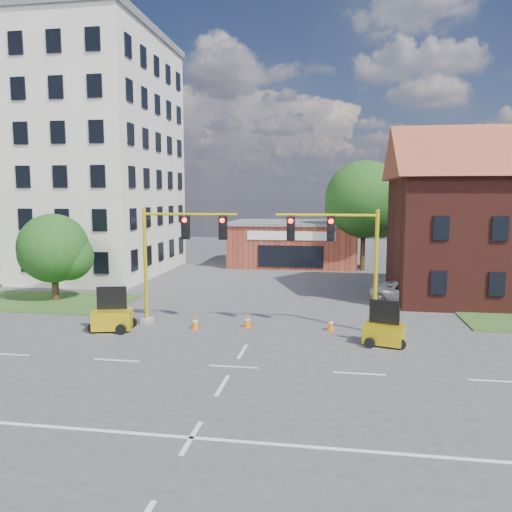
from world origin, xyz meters
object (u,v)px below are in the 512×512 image
(signal_mast_east, at_px, (343,255))
(trailer_west, at_px, (112,317))
(signal_mast_west, at_px, (175,252))
(trailer_east, at_px, (384,332))
(pickup_white, at_px, (410,293))

(signal_mast_east, bearing_deg, trailer_west, -171.94)
(signal_mast_west, xyz_separation_m, trailer_east, (10.63, -2.01, -3.30))
(trailer_east, bearing_deg, signal_mast_east, 150.43)
(trailer_west, bearing_deg, pickup_white, 15.71)
(trailer_west, relative_size, pickup_white, 0.44)
(trailer_west, distance_m, pickup_white, 18.40)
(signal_mast_east, relative_size, trailer_west, 2.85)
(signal_mast_east, xyz_separation_m, trailer_east, (1.92, -2.01, -3.30))
(signal_mast_west, height_order, trailer_east, signal_mast_west)
(signal_mast_west, bearing_deg, trailer_east, -10.71)
(trailer_west, distance_m, trailer_east, 13.47)
(signal_mast_west, bearing_deg, pickup_white, 29.57)
(trailer_east, distance_m, pickup_white, 9.81)
(trailer_west, xyz_separation_m, pickup_white, (16.00, 9.10, 0.00))
(trailer_west, relative_size, trailer_east, 1.08)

